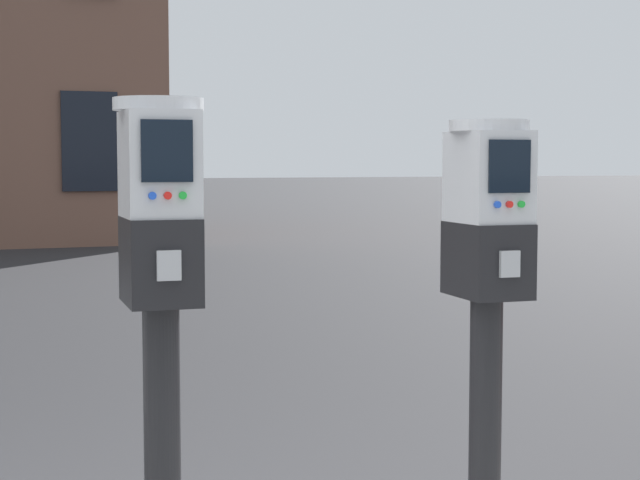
# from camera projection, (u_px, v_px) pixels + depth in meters

# --- Properties ---
(parking_meter_near_kerb) EXTENTS (0.23, 0.26, 1.40)m
(parking_meter_near_kerb) POSITION_uv_depth(u_px,v_px,m) (160.00, 278.00, 2.45)
(parking_meter_near_kerb) COLOR black
(parking_meter_near_kerb) RESTS_ON sidewalk_slab
(parking_meter_twin_adjacent) EXTENTS (0.23, 0.26, 1.36)m
(parking_meter_twin_adjacent) POSITION_uv_depth(u_px,v_px,m) (487.00, 275.00, 2.78)
(parking_meter_twin_adjacent) COLOR black
(parking_meter_twin_adjacent) RESTS_ON sidewalk_slab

